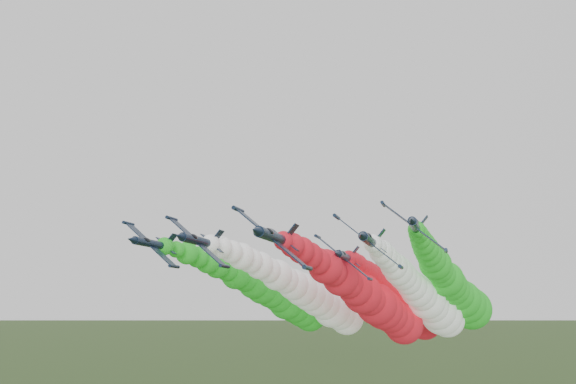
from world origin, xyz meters
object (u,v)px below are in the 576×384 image
(jet_inner_right, at_px, (429,302))
(jet_outer_left, at_px, (277,297))
(jet_inner_left, at_px, (315,298))
(jet_lead, at_px, (375,303))
(jet_outer_right, at_px, (456,291))
(jet_trail, at_px, (405,306))

(jet_inner_right, xyz_separation_m, jet_outer_left, (-34.93, 1.94, 1.27))
(jet_inner_left, bearing_deg, jet_inner_right, 10.93)
(jet_lead, distance_m, jet_inner_left, 18.71)
(jet_inner_left, relative_size, jet_inner_right, 1.00)
(jet_inner_right, bearing_deg, jet_outer_left, 176.82)
(jet_outer_right, bearing_deg, jet_outer_left, -174.10)
(jet_lead, distance_m, jet_inner_right, 18.81)
(jet_inner_left, height_order, jet_inner_right, jet_inner_left)
(jet_inner_right, bearing_deg, jet_trail, 114.09)
(jet_outer_left, bearing_deg, jet_trail, 22.42)
(jet_lead, distance_m, jet_outer_left, 31.32)
(jet_inner_right, relative_size, jet_outer_right, 0.99)
(jet_outer_left, xyz_separation_m, jet_trail, (28.76, 11.86, -2.04))
(jet_inner_right, bearing_deg, jet_lead, -120.26)
(jet_lead, relative_size, jet_inner_left, 1.00)
(jet_outer_left, bearing_deg, jet_lead, -35.53)
(jet_trail, bearing_deg, jet_outer_left, -157.58)
(jet_outer_left, relative_size, jet_trail, 0.99)
(jet_inner_right, bearing_deg, jet_outer_right, 46.39)
(jet_outer_left, height_order, jet_outer_right, jet_outer_right)
(jet_outer_right, relative_size, jet_trail, 1.00)
(jet_lead, relative_size, jet_outer_left, 1.00)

